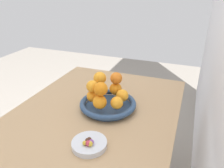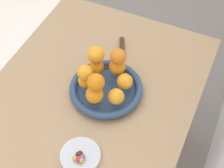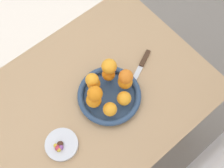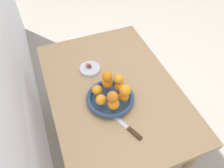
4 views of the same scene
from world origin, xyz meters
The scene contains 22 objects.
ground_plane centered at (0.00, 0.00, 0.00)m, with size 6.00×6.00×0.00m, color gray.
dining_table centered at (0.00, 0.00, 0.65)m, with size 1.10×0.76×0.74m.
fruit_bowl centered at (-0.09, 0.05, 0.76)m, with size 0.27×0.27×0.04m.
candy_dish centered at (0.19, 0.09, 0.75)m, with size 0.13×0.13×0.02m, color silver.
orange_0 centered at (-0.12, 0.11, 0.81)m, with size 0.06×0.06×0.06m, color orange.
orange_1 centered at (-0.17, 0.06, 0.81)m, with size 0.06×0.06×0.06m, color orange.
orange_2 centered at (-0.14, -0.01, 0.81)m, with size 0.06×0.06×0.06m, color orange.
orange_3 centered at (-0.06, -0.02, 0.81)m, with size 0.06×0.06×0.06m, color orange.
orange_4 centered at (-0.02, 0.04, 0.81)m, with size 0.06×0.06×0.06m, color orange.
orange_5 centered at (-0.04, 0.11, 0.81)m, with size 0.06×0.06×0.06m, color orange.
orange_6 centered at (-0.03, 0.04, 0.87)m, with size 0.06×0.06×0.06m, color orange.
orange_7 centered at (-0.17, 0.06, 0.87)m, with size 0.06×0.06×0.06m, color orange.
orange_8 centered at (-0.15, -0.02, 0.87)m, with size 0.06×0.06×0.06m, color orange.
orange_9 centered at (-0.06, -0.01, 0.86)m, with size 0.06×0.06×0.06m, color orange.
candy_ball_0 centered at (0.21, 0.10, 0.77)m, with size 0.02×0.02×0.02m, color gold.
candy_ball_1 centered at (0.21, 0.09, 0.77)m, with size 0.02×0.02×0.02m, color #C6384C.
candy_ball_2 centered at (0.21, 0.08, 0.77)m, with size 0.02×0.02×0.02m, color gold.
candy_ball_3 centered at (0.19, 0.09, 0.77)m, with size 0.02×0.02×0.02m, color #472819.
candy_ball_4 centered at (0.21, 0.09, 0.77)m, with size 0.02×0.02×0.02m, color #C6384C.
candy_ball_5 centered at (0.20, 0.10, 0.77)m, with size 0.02×0.02×0.02m, color #8C4C99.
candy_ball_6 centered at (0.19, 0.08, 0.77)m, with size 0.02×0.02×0.02m, color #472819.
knife centered at (-0.28, 0.03, 0.75)m, with size 0.25×0.12×0.01m.
Camera 4 is at (-0.80, 0.31, 1.75)m, focal length 35.00 mm.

